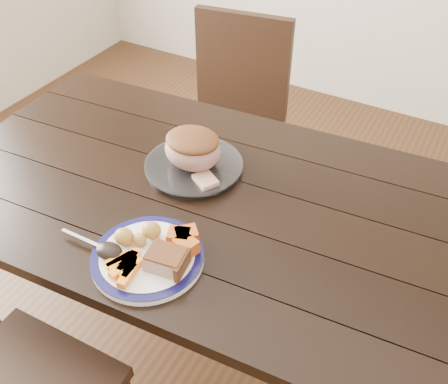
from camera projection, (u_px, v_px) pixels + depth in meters
The scene contains 15 objects.
ground at pixel (209, 338), 1.94m from camera, with size 4.00×4.00×0.00m, color #472B16.
dining_table at pixel (204, 215), 1.51m from camera, with size 1.66×1.02×0.75m.
chair_far at pixel (233, 113), 2.19m from camera, with size 0.48×0.49×0.93m.
dinner_plate at pixel (148, 258), 1.25m from camera, with size 0.28×0.28×0.02m, color white.
plate_rim at pixel (147, 256), 1.24m from camera, with size 0.28×0.28×0.02m, color #0E0C3D.
serving_platter at pixel (194, 167), 1.52m from camera, with size 0.29×0.29×0.02m, color white.
pork_slice at pixel (166, 260), 1.20m from camera, with size 0.09×0.07×0.04m, color tan.
roasted_potatoes at pixel (138, 234), 1.26m from camera, with size 0.10×0.10×0.04m.
carrot_batons at pixel (126, 266), 1.20m from camera, with size 0.09×0.11×0.02m.
pumpkin_wedges at pixel (184, 240), 1.25m from camera, with size 0.10×0.09×0.04m.
dark_mushroom at pixel (109, 251), 1.22m from camera, with size 0.07×0.05×0.03m, color black.
fork at pixel (93, 244), 1.26m from camera, with size 0.18×0.03×0.00m.
roast_joint at pixel (193, 150), 1.48m from camera, with size 0.17×0.15×0.11m, color #A77266.
cut_slice at pixel (206, 180), 1.45m from camera, with size 0.07×0.06×0.02m, color tan.
carving_knife at pixel (200, 174), 1.50m from camera, with size 0.26×0.21×0.01m.
Camera 1 is at (0.59, -0.92, 1.70)m, focal length 40.00 mm.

